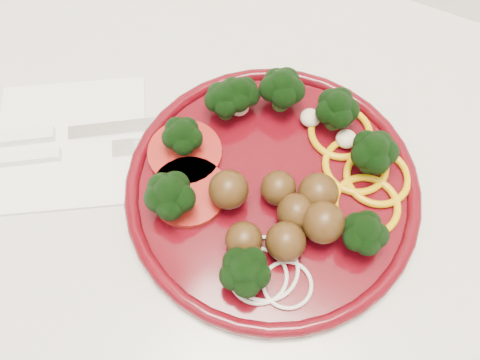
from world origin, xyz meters
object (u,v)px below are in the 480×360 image
at_px(napkin, 71,142).
at_px(knife, 49,134).
at_px(plate, 273,180).
at_px(fork, 45,156).

height_order(napkin, knife, knife).
relative_size(plate, knife, 1.70).
relative_size(knife, fork, 1.13).
bearing_deg(napkin, plate, 11.12).
relative_size(napkin, fork, 1.01).
bearing_deg(plate, napkin, -168.88).
xyz_separation_m(napkin, knife, (-0.02, -0.00, 0.01)).
distance_m(plate, napkin, 0.21).
bearing_deg(fork, plate, -15.85).
relative_size(plate, napkin, 1.88).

